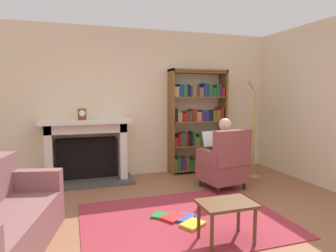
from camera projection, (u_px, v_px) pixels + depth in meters
The scene contains 12 objects.
ground at pixel (193, 231), 3.32m from camera, with size 14.00×14.00×0.00m, color #936041.
back_wall at pixel (141, 103), 5.58m from camera, with size 5.60×0.10×2.70m, color beige.
side_wall_right at pixel (306, 104), 5.17m from camera, with size 0.10×5.20×2.70m, color beige.
area_rug at pixel (183, 219), 3.60m from camera, with size 2.40×1.80×0.01m, color #9C2E3A.
fireplace at pixel (87, 149), 5.12m from camera, with size 1.52×0.64×1.09m.
mantel_clock at pixel (82, 114), 4.94m from camera, with size 0.14×0.14×0.19m.
bookshelf at pixel (197, 123), 5.75m from camera, with size 1.13×0.32×1.98m.
armchair_reading at pixel (225, 163), 4.74m from camera, with size 0.75×0.72×0.97m.
seated_reader at pixel (220, 150), 4.82m from camera, with size 0.42×0.57×1.14m.
side_table at pixel (226, 208), 3.03m from camera, with size 0.56×0.39×0.43m.
scattered_books at pixel (179, 219), 3.56m from camera, with size 0.58×0.65×0.03m.
floor_lamp at pixel (255, 96), 5.27m from camera, with size 0.32×0.32×1.74m.
Camera 1 is at (-1.25, -2.93, 1.52)m, focal length 31.81 mm.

